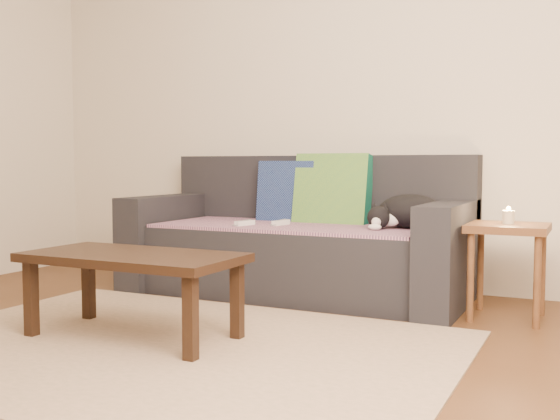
{
  "coord_description": "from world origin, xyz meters",
  "views": [
    {
      "loc": [
        1.69,
        -2.17,
        0.81
      ],
      "look_at": [
        0.05,
        1.2,
        0.55
      ],
      "focal_mm": 42.0,
      "sensor_mm": 36.0,
      "label": 1
    }
  ],
  "objects_px": {
    "side_table": "(508,241)",
    "cat": "(408,212)",
    "wii_remote_b": "(281,223)",
    "sofa": "(299,244)",
    "coffee_table": "(133,264)",
    "wii_remote_a": "(245,223)"
  },
  "relations": [
    {
      "from": "wii_remote_a",
      "to": "wii_remote_b",
      "type": "relative_size",
      "value": 1.0
    },
    {
      "from": "cat",
      "to": "coffee_table",
      "type": "height_order",
      "value": "cat"
    },
    {
      "from": "cat",
      "to": "side_table",
      "type": "xyz_separation_m",
      "value": [
        0.58,
        -0.16,
        -0.12
      ]
    },
    {
      "from": "cat",
      "to": "side_table",
      "type": "relative_size",
      "value": 0.92
    },
    {
      "from": "sofa",
      "to": "wii_remote_a",
      "type": "height_order",
      "value": "sofa"
    },
    {
      "from": "sofa",
      "to": "side_table",
      "type": "bearing_deg",
      "value": -7.22
    },
    {
      "from": "wii_remote_b",
      "to": "side_table",
      "type": "height_order",
      "value": "side_table"
    },
    {
      "from": "wii_remote_a",
      "to": "wii_remote_b",
      "type": "distance_m",
      "value": 0.22
    },
    {
      "from": "wii_remote_b",
      "to": "sofa",
      "type": "bearing_deg",
      "value": -10.6
    },
    {
      "from": "cat",
      "to": "wii_remote_a",
      "type": "distance_m",
      "value": 0.98
    },
    {
      "from": "wii_remote_b",
      "to": "cat",
      "type": "bearing_deg",
      "value": -70.34
    },
    {
      "from": "wii_remote_a",
      "to": "coffee_table",
      "type": "relative_size",
      "value": 0.15
    },
    {
      "from": "wii_remote_a",
      "to": "side_table",
      "type": "relative_size",
      "value": 0.3
    },
    {
      "from": "cat",
      "to": "sofa",
      "type": "bearing_deg",
      "value": 170.31
    },
    {
      "from": "sofa",
      "to": "cat",
      "type": "bearing_deg",
      "value": -0.48
    },
    {
      "from": "sofa",
      "to": "wii_remote_a",
      "type": "bearing_deg",
      "value": -132.45
    },
    {
      "from": "sofa",
      "to": "coffee_table",
      "type": "relative_size",
      "value": 2.08
    },
    {
      "from": "wii_remote_a",
      "to": "side_table",
      "type": "distance_m",
      "value": 1.52
    },
    {
      "from": "sofa",
      "to": "side_table",
      "type": "xyz_separation_m",
      "value": [
        1.27,
        -0.16,
        0.1
      ]
    },
    {
      "from": "side_table",
      "to": "cat",
      "type": "bearing_deg",
      "value": 164.89
    },
    {
      "from": "wii_remote_b",
      "to": "coffee_table",
      "type": "relative_size",
      "value": 0.15
    },
    {
      "from": "cat",
      "to": "side_table",
      "type": "height_order",
      "value": "cat"
    }
  ]
}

